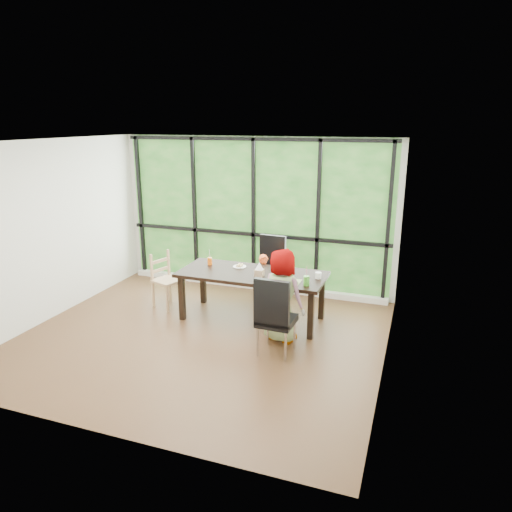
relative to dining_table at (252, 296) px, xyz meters
name	(u,v)px	position (x,y,z in m)	size (l,w,h in m)	color
ground	(201,337)	(-0.46, -0.85, -0.38)	(5.00, 5.00, 0.00)	black
back_wall	(255,214)	(-0.46, 1.40, 0.98)	(5.00, 5.00, 0.00)	silver
foliage_backdrop	(254,215)	(-0.46, 1.38, 0.98)	(4.80, 0.02, 2.65)	#1C4A19
window_mullions	(253,215)	(-0.46, 1.34, 0.98)	(4.80, 0.06, 2.65)	black
window_sill	(253,285)	(-0.46, 1.30, -0.33)	(4.80, 0.12, 0.10)	silver
dining_table	(252,296)	(0.00, 0.00, 0.00)	(2.21, 0.94, 0.75)	black
chair_window_leather	(268,269)	(-0.03, 0.89, 0.17)	(0.46, 0.46, 1.08)	black
chair_interior_leather	(277,315)	(0.68, -0.93, 0.17)	(0.46, 0.46, 1.08)	black
chair_end_beech	(168,280)	(-1.47, 0.03, 0.08)	(0.42, 0.40, 0.90)	tan
child_toddler	(264,281)	(0.00, 0.57, 0.06)	(0.32, 0.21, 0.88)	#FE5B25
child_older	(284,296)	(0.65, -0.53, 0.28)	(0.64, 0.42, 1.31)	slate
placemat	(284,282)	(0.57, -0.24, 0.38)	(0.45, 0.33, 0.01)	tan
plate_far	(240,267)	(-0.28, 0.21, 0.38)	(0.21, 0.21, 0.01)	white
plate_near	(285,281)	(0.59, -0.24, 0.38)	(0.23, 0.23, 0.01)	white
orange_cup	(210,261)	(-0.77, 0.17, 0.43)	(0.07, 0.07, 0.11)	orange
green_cup	(306,281)	(0.90, -0.28, 0.44)	(0.09, 0.09, 0.14)	green
white_mug	(318,275)	(1.00, 0.08, 0.42)	(0.09, 0.09, 0.09)	white
tissue_box	(259,273)	(0.16, -0.11, 0.43)	(0.12, 0.12, 0.10)	tan
crepe_rolls_far	(240,265)	(-0.28, 0.21, 0.41)	(0.10, 0.12, 0.04)	tan
crepe_rolls_near	(285,280)	(0.59, -0.24, 0.41)	(0.10, 0.12, 0.04)	tan
straw_white	(210,255)	(-0.77, 0.17, 0.53)	(0.01, 0.01, 0.20)	white
straw_pink	(307,273)	(0.90, -0.28, 0.55)	(0.01, 0.01, 0.20)	pink
tissue	(259,266)	(0.16, -0.11, 0.53)	(0.12, 0.12, 0.11)	white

